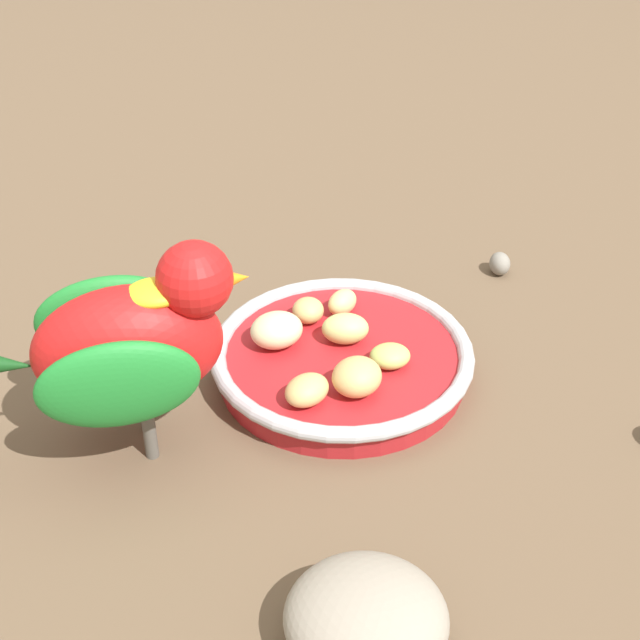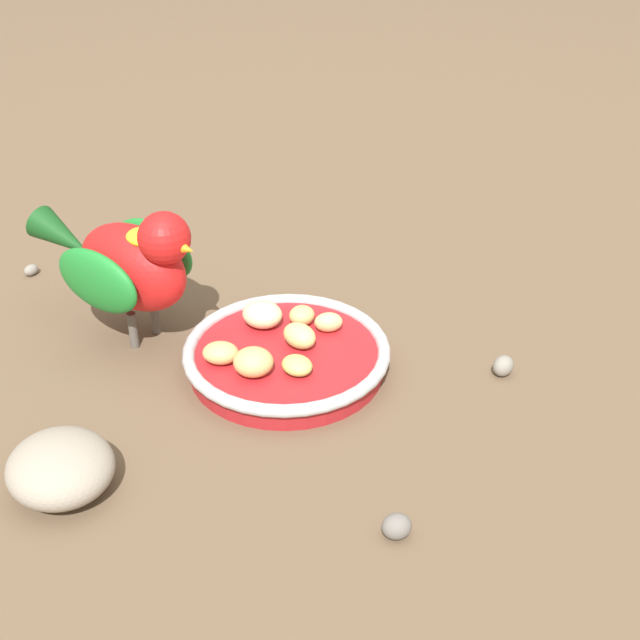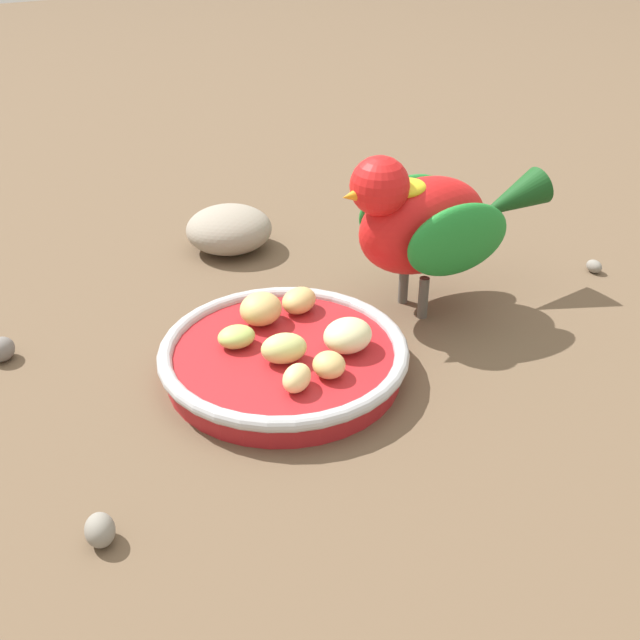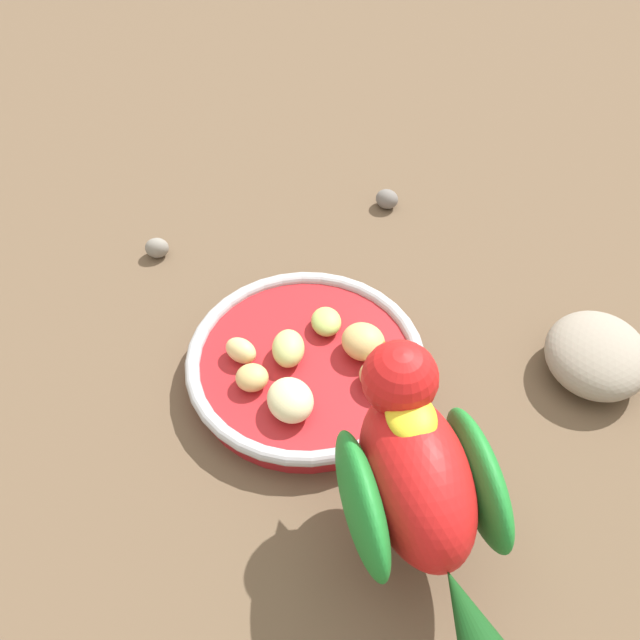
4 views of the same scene
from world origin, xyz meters
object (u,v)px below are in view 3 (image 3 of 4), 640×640
(apple_piece_5, at_px, (296,378))
(parrot, at_px, (427,219))
(pebble_2, at_px, (594,266))
(apple_piece_2, at_px, (236,337))
(apple_piece_6, at_px, (299,300))
(rock_large, at_px, (229,229))
(apple_piece_0, at_px, (261,309))
(feeding_bowl, at_px, (284,358))
(pebble_1, at_px, (100,530))
(apple_piece_4, at_px, (348,335))
(pebble_0, at_px, (1,349))
(apple_piece_3, at_px, (287,351))
(apple_piece_1, at_px, (329,365))

(apple_piece_5, height_order, parrot, parrot)
(apple_piece_5, xyz_separation_m, pebble_2, (0.06, -0.36, -0.03))
(apple_piece_2, xyz_separation_m, apple_piece_6, (0.02, -0.07, 0.00))
(rock_large, bearing_deg, parrot, -152.41)
(apple_piece_0, distance_m, pebble_2, 0.34)
(feeding_bowl, xyz_separation_m, parrot, (0.03, -0.16, 0.07))
(apple_piece_2, distance_m, pebble_1, 0.19)
(apple_piece_0, bearing_deg, rock_large, -15.68)
(rock_large, bearing_deg, pebble_2, -127.53)
(feeding_bowl, distance_m, apple_piece_6, 0.06)
(apple_piece_0, height_order, apple_piece_4, same)
(parrot, bearing_deg, feeding_bowl, 13.47)
(pebble_0, distance_m, pebble_1, 0.23)
(feeding_bowl, height_order, apple_piece_6, apple_piece_6)
(pebble_0, xyz_separation_m, pebble_1, (-0.23, -0.01, 0.00))
(apple_piece_3, height_order, apple_piece_4, apple_piece_4)
(apple_piece_4, relative_size, apple_piece_5, 1.45)
(rock_large, bearing_deg, apple_piece_5, 165.92)
(apple_piece_4, height_order, apple_piece_6, apple_piece_4)
(feeding_bowl, bearing_deg, apple_piece_1, -163.42)
(pebble_0, bearing_deg, feeding_bowl, -124.57)
(apple_piece_5, height_order, pebble_2, apple_piece_5)
(pebble_2, bearing_deg, feeding_bowl, 91.13)
(apple_piece_5, relative_size, pebble_1, 1.23)
(rock_large, xyz_separation_m, pebble_2, (-0.22, -0.29, -0.02))
(apple_piece_0, relative_size, rock_large, 0.41)
(pebble_2, bearing_deg, apple_piece_3, 94.01)
(feeding_bowl, height_order, rock_large, rock_large)
(apple_piece_2, bearing_deg, pebble_0, 56.59)
(feeding_bowl, height_order, parrot, parrot)
(parrot, distance_m, rock_large, 0.23)
(apple_piece_2, bearing_deg, parrot, -86.92)
(pebble_0, bearing_deg, apple_piece_1, -131.03)
(pebble_2, bearing_deg, apple_piece_1, 99.11)
(apple_piece_2, height_order, pebble_0, apple_piece_2)
(apple_piece_1, bearing_deg, rock_large, -8.44)
(feeding_bowl, bearing_deg, parrot, -77.63)
(apple_piece_0, distance_m, pebble_1, 0.23)
(apple_piece_1, xyz_separation_m, pebble_0, (0.18, 0.20, -0.02))
(rock_large, bearing_deg, pebble_0, 112.13)
(feeding_bowl, relative_size, rock_large, 2.22)
(apple_piece_5, xyz_separation_m, pebble_0, (0.18, 0.17, -0.02))
(apple_piece_2, distance_m, pebble_2, 0.37)
(apple_piece_0, xyz_separation_m, apple_piece_1, (-0.09, -0.01, -0.00))
(apple_piece_0, relative_size, parrot, 0.17)
(apple_piece_2, height_order, pebble_1, apple_piece_2)
(apple_piece_4, bearing_deg, apple_piece_3, 84.56)
(pebble_0, bearing_deg, apple_piece_0, -113.47)
(apple_piece_5, bearing_deg, apple_piece_4, -65.42)
(apple_piece_4, bearing_deg, feeding_bowl, 62.89)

